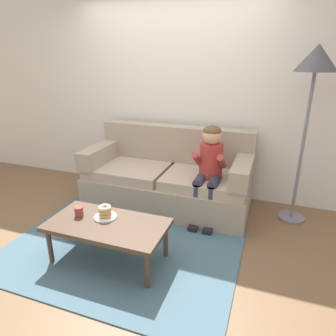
% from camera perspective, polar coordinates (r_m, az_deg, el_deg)
% --- Properties ---
extents(ground, '(10.00, 10.00, 0.00)m').
position_cam_1_polar(ground, '(3.27, -6.72, -12.88)').
color(ground, brown).
extents(wall_back, '(8.00, 0.10, 2.80)m').
position_cam_1_polar(wall_back, '(4.05, 1.46, 14.92)').
color(wall_back, silver).
rests_on(wall_back, ground).
extents(area_rug, '(2.26, 1.63, 0.01)m').
position_cam_1_polar(area_rug, '(3.09, -8.83, -15.13)').
color(area_rug, '#476675').
rests_on(area_rug, ground).
extents(couch, '(2.02, 0.90, 0.96)m').
position_cam_1_polar(couch, '(3.77, 0.08, -2.06)').
color(couch, tan).
rests_on(couch, ground).
extents(coffee_table, '(1.08, 0.56, 0.39)m').
position_cam_1_polar(coffee_table, '(2.79, -11.55, -10.97)').
color(coffee_table, '#4C3828').
rests_on(coffee_table, ground).
extents(person_child, '(0.34, 0.58, 1.10)m').
position_cam_1_polar(person_child, '(3.32, 7.94, 0.57)').
color(person_child, '#AD3833').
rests_on(person_child, ground).
extents(plate, '(0.21, 0.21, 0.01)m').
position_cam_1_polar(plate, '(2.85, -11.89, -9.16)').
color(plate, white).
rests_on(plate, coffee_table).
extents(donut, '(0.14, 0.14, 0.04)m').
position_cam_1_polar(donut, '(2.84, -11.93, -8.72)').
color(donut, tan).
rests_on(donut, plate).
extents(donut_second, '(0.15, 0.15, 0.04)m').
position_cam_1_polar(donut_second, '(2.82, -11.98, -8.08)').
color(donut_second, tan).
rests_on(donut_second, donut).
extents(donut_third, '(0.17, 0.17, 0.04)m').
position_cam_1_polar(donut_third, '(2.81, -12.04, -7.44)').
color(donut_third, beige).
rests_on(donut_third, donut_second).
extents(mug, '(0.08, 0.08, 0.09)m').
position_cam_1_polar(mug, '(2.93, -16.70, -7.98)').
color(mug, '#993D38').
rests_on(mug, coffee_table).
extents(floor_lamp, '(0.42, 0.42, 1.92)m').
position_cam_1_polar(floor_lamp, '(3.42, 26.32, 16.12)').
color(floor_lamp, slate).
rests_on(floor_lamp, ground).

